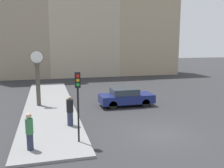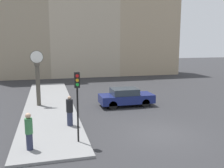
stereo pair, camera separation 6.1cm
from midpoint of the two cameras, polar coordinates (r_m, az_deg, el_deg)
ground_plane at (r=14.34m, az=11.01°, el=-11.17°), size 120.00×120.00×0.00m
sidewalk_corner at (r=20.79m, az=-14.05°, el=-4.56°), size 3.70×20.26×0.13m
building_row at (r=38.05m, az=-7.15°, el=13.84°), size 28.10×5.00×18.45m
sedan_car at (r=19.87m, az=3.28°, el=-2.98°), size 4.26×1.81×1.43m
traffic_light_near at (r=12.14m, az=-7.80°, el=-1.88°), size 0.26×0.24×3.49m
street_clock at (r=20.09m, az=-16.54°, el=1.21°), size 0.99×0.42×4.28m
pedestrian_green_hoodie at (r=12.17m, az=-18.31°, el=-10.20°), size 0.35×0.35×1.75m
pedestrian_black_jacket at (r=15.01m, az=-9.53°, el=-6.08°), size 0.40×0.40×1.79m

